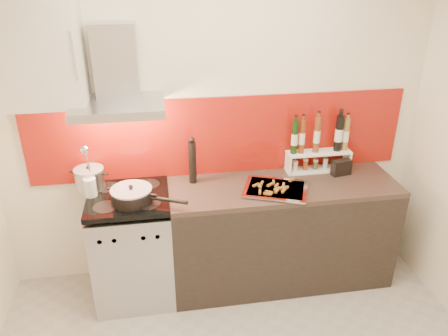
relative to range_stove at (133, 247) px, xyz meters
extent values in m
cube|color=silver|center=(0.70, 0.30, 0.86)|extent=(3.40, 0.02, 2.60)
cube|color=maroon|center=(0.75, 0.29, 0.78)|extent=(3.00, 0.02, 0.64)
cube|color=#B7B7BA|center=(0.00, 0.00, -0.02)|extent=(0.60, 0.60, 0.84)
cube|color=black|center=(0.00, -0.28, -0.11)|extent=(0.50, 0.02, 0.40)
cube|color=#B7B7BA|center=(0.00, -0.28, 0.28)|extent=(0.56, 0.02, 0.12)
cube|color=#FF190C|center=(0.00, -0.29, 0.28)|extent=(0.10, 0.01, 0.04)
cube|color=black|center=(0.00, 0.00, 0.45)|extent=(0.60, 0.60, 0.04)
cube|color=black|center=(1.20, 0.00, -0.01)|extent=(1.80, 0.60, 0.86)
cube|color=#342420|center=(1.20, 0.00, 0.44)|extent=(1.80, 0.60, 0.04)
cube|color=#B7B7BA|center=(0.00, 0.05, 1.14)|extent=(0.62, 0.50, 0.06)
cube|color=#B7B7BA|center=(0.00, 0.20, 1.42)|extent=(0.30, 0.18, 0.50)
sphere|color=#FFD18C|center=(-0.15, 0.05, 1.10)|extent=(0.07, 0.07, 0.07)
sphere|color=#FFD18C|center=(0.15, 0.05, 1.10)|extent=(0.07, 0.07, 0.07)
cube|color=beige|center=(-0.55, 0.13, 1.51)|extent=(0.70, 0.35, 0.72)
cylinder|color=#B7B7BA|center=(-0.28, 0.16, 0.54)|extent=(0.22, 0.22, 0.15)
cylinder|color=#99999E|center=(-0.28, 0.16, 0.63)|extent=(0.22, 0.22, 0.01)
sphere|color=black|center=(-0.28, 0.16, 0.65)|extent=(0.03, 0.03, 0.03)
cylinder|color=black|center=(0.04, -0.10, 0.51)|extent=(0.29, 0.29, 0.09)
cylinder|color=#99999E|center=(0.04, -0.10, 0.57)|extent=(0.30, 0.30, 0.01)
sphere|color=black|center=(0.04, -0.10, 0.59)|extent=(0.03, 0.03, 0.03)
cylinder|color=black|center=(0.30, -0.22, 0.52)|extent=(0.27, 0.14, 0.03)
cylinder|color=silver|center=(-0.26, 0.04, 0.53)|extent=(0.09, 0.09, 0.15)
cylinder|color=silver|center=(-0.25, 0.04, 0.73)|extent=(0.01, 0.07, 0.28)
sphere|color=silver|center=(-0.25, -0.02, 0.86)|extent=(0.06, 0.06, 0.06)
cylinder|color=black|center=(0.50, 0.16, 0.63)|extent=(0.06, 0.06, 0.34)
sphere|color=black|center=(0.50, 0.16, 0.82)|extent=(0.05, 0.05, 0.05)
cube|color=white|center=(1.54, 0.20, 0.47)|extent=(0.53, 0.14, 0.01)
cube|color=white|center=(1.29, 0.20, 0.54)|extent=(0.01, 0.14, 0.15)
cube|color=white|center=(1.80, 0.20, 0.54)|extent=(0.02, 0.14, 0.15)
cube|color=white|center=(1.54, 0.20, 0.62)|extent=(0.53, 0.14, 0.02)
cylinder|color=black|center=(1.33, 0.20, 0.76)|extent=(0.05, 0.05, 0.27)
cylinder|color=#642B11|center=(1.39, 0.20, 0.77)|extent=(0.05, 0.05, 0.28)
cylinder|color=brown|center=(1.51, 0.20, 0.78)|extent=(0.05, 0.05, 0.30)
cylinder|color=black|center=(1.70, 0.20, 0.78)|extent=(0.06, 0.06, 0.30)
cylinder|color=olive|center=(1.76, 0.20, 0.76)|extent=(0.05, 0.05, 0.27)
cylinder|color=beige|center=(1.35, 0.20, 0.51)|extent=(0.04, 0.04, 0.07)
cylinder|color=brown|center=(1.44, 0.20, 0.51)|extent=(0.04, 0.04, 0.08)
cylinder|color=brown|center=(1.52, 0.20, 0.51)|extent=(0.04, 0.04, 0.07)
cylinder|color=silver|center=(1.61, 0.20, 0.51)|extent=(0.04, 0.04, 0.07)
cube|color=black|center=(1.70, 0.09, 0.52)|extent=(0.17, 0.10, 0.14)
cube|color=silver|center=(1.11, -0.09, 0.47)|extent=(0.55, 0.49, 0.01)
cube|color=silver|center=(1.11, -0.09, 0.48)|extent=(0.57, 0.51, 0.01)
cube|color=red|center=(1.11, -0.09, 0.48)|extent=(0.50, 0.43, 0.01)
cube|color=brown|center=(1.17, -0.06, 0.49)|extent=(0.04, 0.06, 0.02)
cube|color=brown|center=(1.16, -0.12, 0.49)|extent=(0.06, 0.02, 0.02)
cube|color=brown|center=(1.26, 0.01, 0.49)|extent=(0.06, 0.05, 0.02)
cube|color=brown|center=(1.07, -0.04, 0.49)|extent=(0.06, 0.05, 0.02)
cube|color=brown|center=(0.97, -0.14, 0.49)|extent=(0.03, 0.06, 0.02)
cube|color=brown|center=(1.11, -0.11, 0.49)|extent=(0.06, 0.05, 0.02)
cube|color=brown|center=(0.99, -0.05, 0.49)|extent=(0.03, 0.06, 0.02)
cube|color=brown|center=(1.10, -0.15, 0.49)|extent=(0.05, 0.06, 0.02)
cube|color=brown|center=(1.02, -0.01, 0.49)|extent=(0.04, 0.06, 0.02)
cube|color=brown|center=(1.02, -0.18, 0.49)|extent=(0.06, 0.04, 0.02)
cube|color=brown|center=(1.11, -0.01, 0.49)|extent=(0.03, 0.06, 0.02)
cube|color=brown|center=(1.17, -0.10, 0.49)|extent=(0.06, 0.02, 0.02)
cube|color=brown|center=(1.15, -0.15, 0.49)|extent=(0.05, 0.06, 0.02)
cube|color=brown|center=(0.97, -0.03, 0.49)|extent=(0.06, 0.04, 0.02)
cube|color=brown|center=(1.12, -0.07, 0.49)|extent=(0.05, 0.06, 0.02)
cube|color=brown|center=(1.04, -0.16, 0.49)|extent=(0.06, 0.05, 0.02)
camera|label=1|loc=(0.25, -2.90, 2.05)|focal=35.00mm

